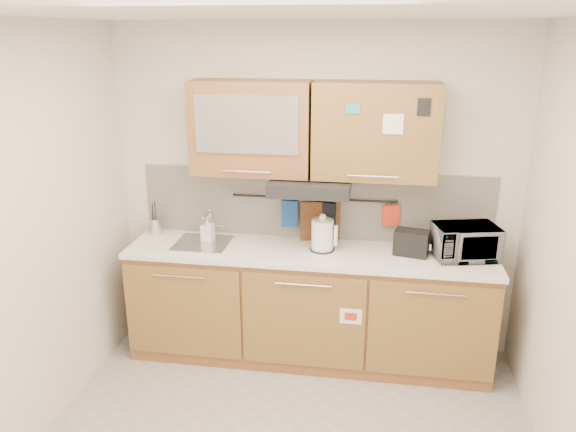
% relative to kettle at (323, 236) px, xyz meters
% --- Properties ---
extents(ceiling, '(3.20, 3.20, 0.00)m').
position_rel_kettle_xyz_m(ceiling, '(-0.10, -1.21, 1.56)').
color(ceiling, white).
rests_on(ceiling, wall_back).
extents(wall_back, '(3.20, 0.00, 3.20)m').
position_rel_kettle_xyz_m(wall_back, '(-0.10, 0.29, 0.26)').
color(wall_back, silver).
rests_on(wall_back, ground).
extents(wall_left, '(0.00, 3.00, 3.00)m').
position_rel_kettle_xyz_m(wall_left, '(-1.70, -1.21, 0.26)').
color(wall_left, silver).
rests_on(wall_left, ground).
extents(base_cabinet, '(2.80, 0.64, 0.88)m').
position_rel_kettle_xyz_m(base_cabinet, '(-0.10, -0.02, -0.63)').
color(base_cabinet, '#A06438').
rests_on(base_cabinet, floor).
extents(countertop, '(2.82, 0.62, 0.04)m').
position_rel_kettle_xyz_m(countertop, '(-0.10, -0.02, -0.14)').
color(countertop, white).
rests_on(countertop, base_cabinet).
extents(backsplash, '(2.80, 0.02, 0.56)m').
position_rel_kettle_xyz_m(backsplash, '(-0.10, 0.28, 0.16)').
color(backsplash, silver).
rests_on(backsplash, countertop).
extents(upper_cabinets, '(1.82, 0.37, 0.70)m').
position_rel_kettle_xyz_m(upper_cabinets, '(-0.11, 0.11, 0.79)').
color(upper_cabinets, '#A06438').
rests_on(upper_cabinets, wall_back).
extents(range_hood, '(0.60, 0.46, 0.10)m').
position_rel_kettle_xyz_m(range_hood, '(-0.10, 0.04, 0.38)').
color(range_hood, black).
rests_on(range_hood, upper_cabinets).
extents(sink, '(0.42, 0.40, 0.26)m').
position_rel_kettle_xyz_m(sink, '(-0.95, -0.00, -0.11)').
color(sink, silver).
rests_on(sink, countertop).
extents(utensil_rail, '(1.30, 0.02, 0.02)m').
position_rel_kettle_xyz_m(utensil_rail, '(-0.10, 0.24, 0.22)').
color(utensil_rail, black).
rests_on(utensil_rail, backsplash).
extents(utensil_crock, '(0.14, 0.14, 0.27)m').
position_rel_kettle_xyz_m(utensil_crock, '(-1.40, 0.15, -0.05)').
color(utensil_crock, silver).
rests_on(utensil_crock, countertop).
extents(kettle, '(0.21, 0.19, 0.29)m').
position_rel_kettle_xyz_m(kettle, '(0.00, 0.00, 0.00)').
color(kettle, white).
rests_on(kettle, countertop).
extents(toaster, '(0.28, 0.20, 0.19)m').
position_rel_kettle_xyz_m(toaster, '(0.67, 0.02, -0.02)').
color(toaster, black).
rests_on(toaster, countertop).
extents(microwave, '(0.51, 0.41, 0.25)m').
position_rel_kettle_xyz_m(microwave, '(1.05, 0.01, 0.01)').
color(microwave, '#999999').
rests_on(microwave, countertop).
extents(soap_bottle, '(0.10, 0.10, 0.20)m').
position_rel_kettle_xyz_m(soap_bottle, '(-0.93, 0.06, -0.01)').
color(soap_bottle, '#999999').
rests_on(soap_bottle, countertop).
extents(cutting_board, '(0.31, 0.09, 0.39)m').
position_rel_kettle_xyz_m(cutting_board, '(-0.04, 0.22, 0.01)').
color(cutting_board, brown).
rests_on(cutting_board, utensil_rail).
extents(oven_mitt, '(0.13, 0.04, 0.22)m').
position_rel_kettle_xyz_m(oven_mitt, '(-0.29, 0.22, 0.09)').
color(oven_mitt, navy).
rests_on(oven_mitt, utensil_rail).
extents(dark_pouch, '(0.16, 0.10, 0.24)m').
position_rel_kettle_xyz_m(dark_pouch, '(0.01, 0.22, 0.08)').
color(dark_pouch, black).
rests_on(dark_pouch, utensil_rail).
extents(pot_holder, '(0.14, 0.07, 0.17)m').
position_rel_kettle_xyz_m(pot_holder, '(0.51, 0.22, 0.12)').
color(pot_holder, red).
rests_on(pot_holder, utensil_rail).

